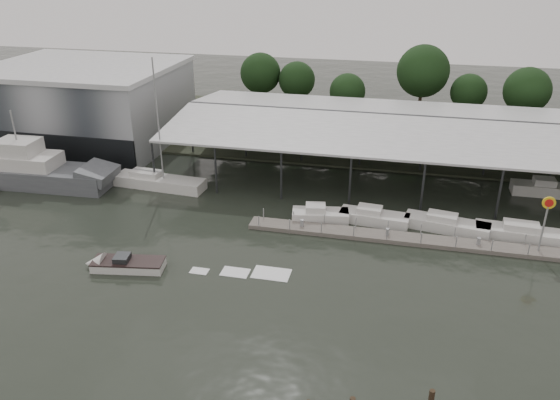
% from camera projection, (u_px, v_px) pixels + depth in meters
% --- Properties ---
extents(ground, '(200.00, 200.00, 0.00)m').
position_uv_depth(ground, '(206.00, 278.00, 44.36)').
color(ground, '#222820').
rests_on(ground, ground).
extents(land_strip_far, '(140.00, 30.00, 0.30)m').
position_uv_depth(land_strip_far, '(303.00, 128.00, 81.55)').
color(land_strip_far, '#3D4332').
rests_on(land_strip_far, ground).
extents(land_strip_west, '(20.00, 40.00, 0.30)m').
position_uv_depth(land_strip_west, '(16.00, 134.00, 79.05)').
color(land_strip_west, '#3D4332').
rests_on(land_strip_west, ground).
extents(storage_warehouse, '(24.50, 20.50, 10.50)m').
position_uv_depth(storage_warehouse, '(85.00, 103.00, 74.40)').
color(storage_warehouse, '#959A9F').
rests_on(storage_warehouse, ground).
extents(covered_boat_shed, '(58.24, 24.00, 6.96)m').
position_uv_depth(covered_boat_shed, '(425.00, 122.00, 63.17)').
color(covered_boat_shed, silver).
rests_on(covered_boat_shed, ground).
extents(trawler_dock, '(3.00, 18.00, 0.50)m').
position_uv_depth(trawler_dock, '(2.00, 179.00, 62.77)').
color(trawler_dock, slate).
rests_on(trawler_dock, ground).
extents(floating_dock, '(28.00, 2.00, 1.40)m').
position_uv_depth(floating_dock, '(398.00, 238.00, 50.09)').
color(floating_dock, slate).
rests_on(floating_dock, ground).
extents(shell_fuel_sign, '(1.10, 0.18, 5.55)m').
position_uv_depth(shell_fuel_sign, '(546.00, 214.00, 46.09)').
color(shell_fuel_sign, gray).
rests_on(shell_fuel_sign, ground).
extents(grey_trawler, '(19.17, 5.64, 8.84)m').
position_uv_depth(grey_trawler, '(33.00, 171.00, 61.55)').
color(grey_trawler, '#555A5E').
rests_on(grey_trawler, ground).
extents(white_sailboat, '(10.58, 3.35, 14.65)m').
position_uv_depth(white_sailboat, '(158.00, 182.00, 61.11)').
color(white_sailboat, silver).
rests_on(white_sailboat, ground).
extents(speedboat_underway, '(17.57, 4.73, 2.00)m').
position_uv_depth(speedboat_underway, '(122.00, 264.00, 45.48)').
color(speedboat_underway, silver).
rests_on(speedboat_underway, ground).
extents(moored_cruiser_0, '(5.77, 3.04, 1.70)m').
position_uv_depth(moored_cruiser_0, '(320.00, 215.00, 53.52)').
color(moored_cruiser_0, silver).
rests_on(moored_cruiser_0, ground).
extents(moored_cruiser_1, '(6.85, 2.86, 1.70)m').
position_uv_depth(moored_cruiser_1, '(374.00, 217.00, 53.11)').
color(moored_cruiser_1, silver).
rests_on(moored_cruiser_1, ground).
extents(moored_cruiser_2, '(8.11, 3.56, 1.70)m').
position_uv_depth(moored_cruiser_2, '(446.00, 224.00, 51.71)').
color(moored_cruiser_2, silver).
rests_on(moored_cruiser_2, ground).
extents(moored_cruiser_3, '(8.95, 2.85, 1.70)m').
position_uv_depth(moored_cruiser_3, '(525.00, 234.00, 49.96)').
color(moored_cruiser_3, silver).
rests_on(moored_cruiser_3, ground).
extents(horizon_tree_line, '(69.96, 11.41, 11.72)m').
position_uv_depth(horizon_tree_line, '(449.00, 85.00, 80.17)').
color(horizon_tree_line, '#302315').
rests_on(horizon_tree_line, ground).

